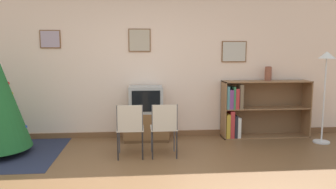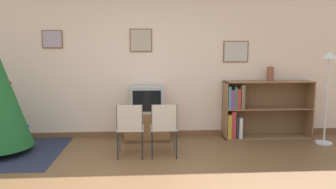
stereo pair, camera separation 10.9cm
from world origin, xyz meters
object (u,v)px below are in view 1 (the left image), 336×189
(bookshelf, at_px, (250,110))
(standing_lamp, at_px, (326,73))
(folding_chair_left, at_px, (130,127))
(folding_chair_right, at_px, (164,127))
(tv_console, at_px, (146,126))
(vase, at_px, (268,73))
(television, at_px, (146,99))

(bookshelf, relative_size, standing_lamp, 1.02)
(folding_chair_left, distance_m, folding_chair_right, 0.51)
(tv_console, height_order, bookshelf, bookshelf)
(vase, distance_m, standing_lamp, 0.96)
(television, bearing_deg, tv_console, 90.00)
(television, relative_size, standing_lamp, 0.37)
(folding_chair_right, distance_m, bookshelf, 1.96)
(folding_chair_right, distance_m, vase, 2.38)
(standing_lamp, bearing_deg, folding_chair_right, -169.00)
(tv_console, xyz_separation_m, television, (0.00, -0.00, 0.48))
(television, relative_size, bookshelf, 0.37)
(folding_chair_left, bearing_deg, television, 75.44)
(tv_console, distance_m, folding_chair_left, 1.03)
(folding_chair_left, height_order, bookshelf, bookshelf)
(television, relative_size, folding_chair_left, 0.72)
(folding_chair_left, xyz_separation_m, bookshelf, (2.17, 1.04, 0.03))
(bookshelf, bearing_deg, standing_lamp, -23.57)
(tv_console, relative_size, bookshelf, 0.50)
(tv_console, bearing_deg, vase, 2.49)
(bookshelf, bearing_deg, folding_chair_right, -148.08)
(tv_console, height_order, folding_chair_left, folding_chair_left)
(tv_console, distance_m, bookshelf, 1.94)
(television, bearing_deg, standing_lamp, -8.00)
(folding_chair_left, height_order, standing_lamp, standing_lamp)
(television, bearing_deg, folding_chair_left, -104.56)
(bookshelf, xyz_separation_m, vase, (0.34, 0.04, 0.67))
(folding_chair_right, bearing_deg, bookshelf, 31.92)
(standing_lamp, bearing_deg, bookshelf, 156.43)
(standing_lamp, bearing_deg, vase, 146.33)
(television, height_order, bookshelf, bookshelf)
(tv_console, height_order, folding_chair_right, folding_chair_right)
(vase, bearing_deg, standing_lamp, -33.67)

